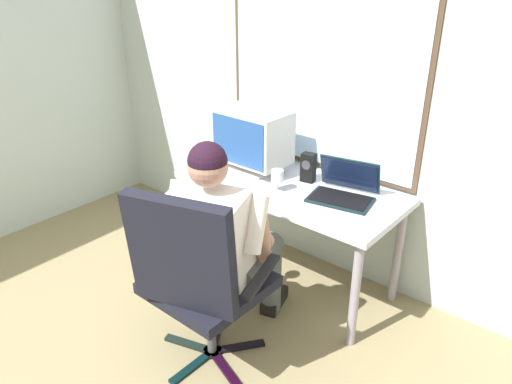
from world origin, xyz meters
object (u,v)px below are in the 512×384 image
object	(u,v)px
wine_glass	(277,177)
desk_speaker	(308,167)
crt_monitor	(253,137)
office_chair	(196,274)
person_seated	(223,239)
desk	(290,195)
laptop	(345,188)

from	to	relation	value
wine_glass	desk_speaker	distance (m)	0.24
desk_speaker	crt_monitor	bearing A→B (deg)	-168.99
office_chair	desk_speaker	bearing A→B (deg)	94.02
office_chair	crt_monitor	bearing A→B (deg)	115.43
office_chair	person_seated	xyz separation A→B (m)	(-0.07, 0.27, 0.05)
desk	wine_glass	size ratio (longest dim) A/B	10.55
crt_monitor	desk	bearing A→B (deg)	-5.25
desk	laptop	world-z (taller)	laptop
laptop	crt_monitor	bearing A→B (deg)	-177.77
person_seated	desk_speaker	distance (m)	0.78
person_seated	crt_monitor	size ratio (longest dim) A/B	2.66
desk	person_seated	world-z (taller)	person_seated
desk_speaker	person_seated	bearing A→B (deg)	-90.13
crt_monitor	desk_speaker	size ratio (longest dim) A/B	2.50
wine_glass	laptop	bearing A→B (deg)	27.79
crt_monitor	desk_speaker	bearing A→B (deg)	11.01
office_chair	crt_monitor	distance (m)	1.12
desk	person_seated	xyz separation A→B (m)	(0.05, -0.66, 0.01)
desk_speaker	wine_glass	bearing A→B (deg)	-104.55
crt_monitor	wine_glass	bearing A→B (deg)	-26.06
desk	laptop	bearing A→B (deg)	9.29
office_chair	person_seated	world-z (taller)	person_seated
desk	office_chair	xyz separation A→B (m)	(0.13, -0.93, -0.04)
office_chair	laptop	distance (m)	1.03
wine_glass	office_chair	bearing A→B (deg)	-80.57
person_seated	crt_monitor	xyz separation A→B (m)	(-0.38, 0.69, 0.29)
person_seated	laptop	size ratio (longest dim) A/B	3.01
person_seated	desk_speaker	bearing A→B (deg)	89.87
person_seated	laptop	distance (m)	0.78
wine_glass	desk	bearing A→B (deg)	87.79
office_chair	desk_speaker	xyz separation A→B (m)	(-0.07, 1.04, 0.21)
office_chair	person_seated	size ratio (longest dim) A/B	0.87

